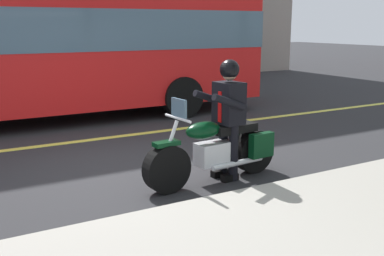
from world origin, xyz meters
name	(u,v)px	position (x,y,z in m)	size (l,w,h in m)	color
ground_plane	(128,167)	(0.00, 0.00, 0.00)	(80.00, 80.00, 0.00)	#28282B
lane_center_stripe	(90,140)	(0.00, -2.00, 0.01)	(60.00, 0.16, 0.01)	#E5DB4C
motorcycle_main	(217,150)	(-0.90, 1.21, 0.45)	(2.22, 0.71, 1.26)	black
rider_main	(228,109)	(-1.09, 1.19, 1.04)	(0.65, 0.59, 1.74)	black
bus_far	(30,40)	(0.57, -4.28, 1.87)	(11.05, 2.70, 3.30)	red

